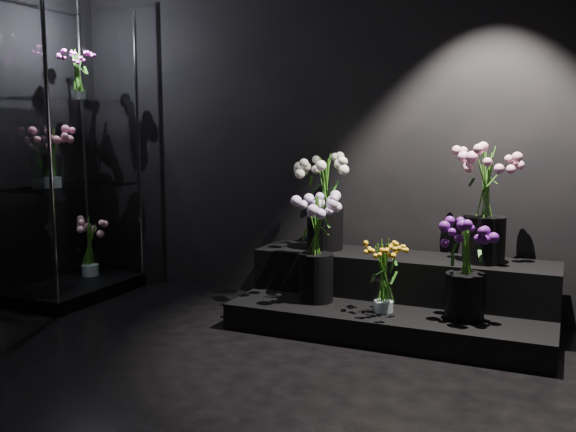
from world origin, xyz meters
The scene contains 12 objects.
floor centered at (0.00, 0.00, 0.00)m, with size 4.00×4.00×0.00m, color black.
wall_back centered at (0.00, 2.00, 1.40)m, with size 4.00×4.00×0.00m, color black.
display_riser centered at (0.79, 1.60, 0.18)m, with size 2.01×0.89×0.45m.
display_case centered at (-1.68, 1.31, 1.10)m, with size 0.60×1.00×2.20m.
bouquet_orange_bells centered at (0.78, 1.30, 0.42)m, with size 0.32×0.32×0.49m.
bouquet_lilac centered at (0.31, 1.36, 0.57)m, with size 0.37×0.37×0.69m.
bouquet_purple centered at (1.26, 1.36, 0.50)m, with size 0.36×0.36×0.60m.
bouquet_cream_roses centered at (0.23, 1.73, 0.83)m, with size 0.46×0.46×0.67m.
bouquet_pink_roses centered at (1.32, 1.72, 0.85)m, with size 0.39×0.39×0.74m.
bouquet_case_pink centered at (-1.69, 1.14, 1.09)m, with size 0.39×0.39×0.43m.
bouquet_case_magenta centered at (-1.68, 1.45, 1.70)m, with size 0.29×0.29×0.37m.
bouquet_case_base_pink centered at (-1.73, 1.55, 0.36)m, with size 0.40×0.40×0.48m.
Camera 1 is at (1.80, -2.46, 1.31)m, focal length 40.00 mm.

